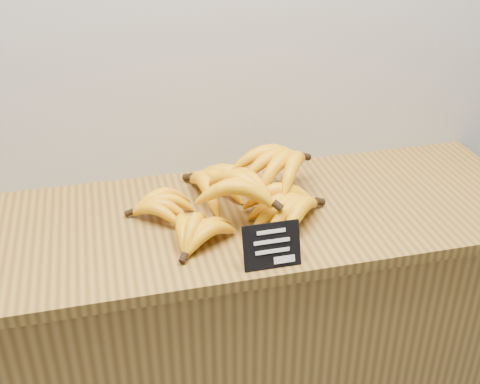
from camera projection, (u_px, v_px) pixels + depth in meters
name	position (u px, v px, depth m)	size (l,w,h in m)	color
counter	(236.00, 352.00, 1.76)	(1.42, 0.50, 0.90)	olive
counter_top	(235.00, 218.00, 1.53)	(1.56, 0.54, 0.03)	olive
chalkboard_sign	(272.00, 246.00, 1.31)	(0.13, 0.01, 0.10)	black
banana_pile	(241.00, 193.00, 1.50)	(0.51, 0.40, 0.13)	#E7A609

